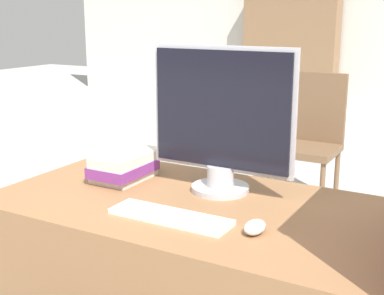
# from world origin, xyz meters

# --- Properties ---
(monitor) EXTENTS (0.52, 0.20, 0.50)m
(monitor) POSITION_xyz_m (0.02, 0.51, 1.01)
(monitor) COLOR #B7B7BC
(monitor) RESTS_ON desk
(keyboard) EXTENTS (0.39, 0.11, 0.02)m
(keyboard) POSITION_xyz_m (0.01, 0.20, 0.77)
(keyboard) COLOR white
(keyboard) RESTS_ON desk
(mouse) EXTENTS (0.06, 0.09, 0.04)m
(mouse) POSITION_xyz_m (0.27, 0.22, 0.78)
(mouse) COLOR white
(mouse) RESTS_ON desk
(book_stack) EXTENTS (0.17, 0.28, 0.10)m
(book_stack) POSITION_xyz_m (-0.35, 0.46, 0.82)
(book_stack) COLOR silver
(book_stack) RESTS_ON desk
(far_chair) EXTENTS (0.44, 0.44, 0.95)m
(far_chair) POSITION_xyz_m (-0.31, 2.63, 0.52)
(far_chair) COLOR brown
(far_chair) RESTS_ON ground_plane
(bookshelf_far) EXTENTS (1.40, 0.32, 1.73)m
(bookshelf_far) POSITION_xyz_m (-1.89, 6.65, 0.86)
(bookshelf_far) COLOR #846042
(bookshelf_far) RESTS_ON ground_plane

